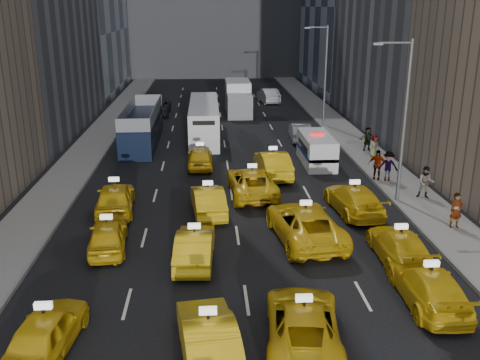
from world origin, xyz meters
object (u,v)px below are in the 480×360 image
at_px(nypd_van, 316,150).
at_px(pedestrian_0, 456,210).
at_px(city_bus, 204,120).
at_px(box_truck, 238,98).
at_px(double_decker, 142,125).

distance_m(nypd_van, pedestrian_0, 12.85).
height_order(city_bus, pedestrian_0, city_bus).
height_order(nypd_van, box_truck, box_truck).
bearing_deg(nypd_van, box_truck, 102.07).
relative_size(city_bus, pedestrian_0, 6.42).
bearing_deg(nypd_van, pedestrian_0, -70.49).
xyz_separation_m(city_bus, box_truck, (3.48, 10.13, 0.16)).
bearing_deg(double_decker, city_bus, 25.79).
xyz_separation_m(double_decker, pedestrian_0, (17.35, -18.51, -0.48)).
bearing_deg(box_truck, city_bus, -114.66).
xyz_separation_m(box_truck, pedestrian_0, (8.92, -30.70, -0.56)).
relative_size(box_truck, pedestrian_0, 4.09).
height_order(nypd_van, pedestrian_0, nypd_van).
distance_m(box_truck, pedestrian_0, 31.97).
bearing_deg(double_decker, box_truck, 58.56).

